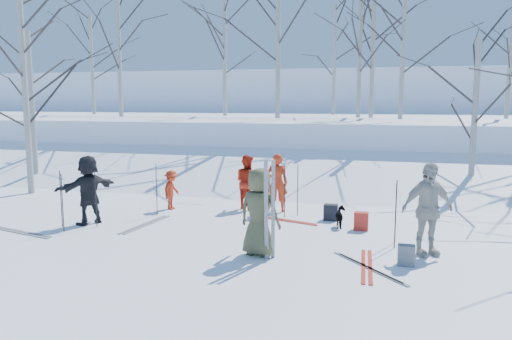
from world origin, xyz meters
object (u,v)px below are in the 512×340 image
(skier_olive_center, at_px, (259,212))
(skier_red_seated, at_px, (172,190))
(backpack_red, at_px, (361,221))
(skier_cream_east, at_px, (427,209))
(dog, at_px, (341,217))
(backpack_grey, at_px, (406,255))
(skier_red_north, at_px, (277,183))
(backpack_dark, at_px, (331,212))
(skier_grey_west, at_px, (88,190))
(skier_redor_behind, at_px, (247,182))

(skier_olive_center, height_order, skier_red_seated, skier_olive_center)
(backpack_red, bearing_deg, skier_cream_east, -49.91)
(skier_olive_center, relative_size, backpack_red, 4.05)
(dog, bearing_deg, skier_red_seated, -23.34)
(dog, distance_m, backpack_grey, 2.81)
(skier_red_north, distance_m, backpack_red, 2.72)
(skier_red_north, relative_size, backpack_red, 3.73)
(skier_red_seated, distance_m, backpack_grey, 6.88)
(skier_red_north, bearing_deg, backpack_dark, 148.16)
(skier_grey_west, height_order, dog, skier_grey_west)
(skier_olive_center, distance_m, backpack_dark, 3.41)
(skier_redor_behind, distance_m, skier_cream_east, 5.44)
(skier_olive_center, bearing_deg, skier_red_seated, -31.87)
(skier_red_seated, bearing_deg, skier_redor_behind, -69.75)
(skier_olive_center, bearing_deg, backpack_red, -113.72)
(dog, bearing_deg, skier_redor_behind, -41.35)
(skier_cream_east, bearing_deg, skier_red_seated, 130.70)
(skier_red_north, height_order, skier_redor_behind, skier_red_north)
(skier_red_north, xyz_separation_m, skier_cream_east, (3.60, -2.92, 0.12))
(backpack_red, height_order, backpack_dark, backpack_red)
(skier_cream_east, distance_m, backpack_dark, 3.22)
(skier_red_north, distance_m, skier_red_seated, 2.89)
(skier_red_north, xyz_separation_m, skier_redor_behind, (-0.88, 0.17, -0.04))
(skier_olive_center, relative_size, skier_grey_west, 1.02)
(skier_cream_east, bearing_deg, skier_olive_center, 167.02)
(skier_olive_center, distance_m, backpack_red, 3.07)
(skier_grey_west, relative_size, backpack_dark, 4.17)
(skier_cream_east, bearing_deg, skier_grey_west, 148.15)
(dog, bearing_deg, skier_olive_center, 48.62)
(skier_olive_center, bearing_deg, skier_cream_east, -151.73)
(skier_redor_behind, relative_size, backpack_dark, 3.71)
(skier_grey_west, relative_size, dog, 2.88)
(skier_olive_center, xyz_separation_m, backpack_dark, (1.00, 3.19, -0.65))
(skier_olive_center, xyz_separation_m, backpack_red, (1.79, 2.41, -0.64))
(backpack_red, bearing_deg, skier_grey_west, -170.28)
(skier_red_seated, relative_size, backpack_dark, 2.69)
(skier_red_seated, xyz_separation_m, dog, (4.67, -0.78, -0.29))
(skier_red_seated, distance_m, backpack_red, 5.23)
(backpack_red, height_order, backpack_grey, backpack_red)
(skier_cream_east, xyz_separation_m, skier_grey_west, (-7.69, 0.46, -0.07))
(skier_red_seated, distance_m, skier_cream_east, 6.91)
(dog, bearing_deg, skier_cream_east, 122.65)
(skier_olive_center, xyz_separation_m, skier_red_seated, (-3.35, 3.32, -0.31))
(skier_grey_west, xyz_separation_m, dog, (5.91, 1.22, -0.59))
(skier_cream_east, height_order, backpack_dark, skier_cream_east)
(skier_grey_west, bearing_deg, skier_olive_center, 100.58)
(backpack_dark, bearing_deg, skier_redor_behind, 162.43)
(skier_olive_center, height_order, backpack_red, skier_olive_center)
(skier_red_north, height_order, skier_cream_east, skier_cream_east)
(skier_olive_center, relative_size, skier_redor_behind, 1.15)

